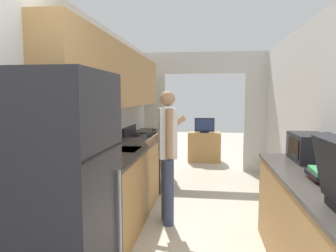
# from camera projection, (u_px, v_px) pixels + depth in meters

# --- Properties ---
(wall_left) EXTENTS (0.38, 7.66, 2.50)m
(wall_left) POSITION_uv_depth(u_px,v_px,m) (102.00, 101.00, 3.69)
(wall_left) COLOR silver
(wall_left) RESTS_ON ground_plane
(wall_right) EXTENTS (0.06, 7.66, 2.50)m
(wall_right) POSITION_uv_depth(u_px,v_px,m) (334.00, 130.00, 2.97)
(wall_right) COLOR silver
(wall_right) RESTS_ON ground_plane
(wall_far_with_doorway) EXTENTS (2.97, 0.06, 2.50)m
(wall_far_with_doorway) POSITION_uv_depth(u_px,v_px,m) (204.00, 103.00, 6.33)
(wall_far_with_doorway) COLOR silver
(wall_far_with_doorway) RESTS_ON ground_plane
(counter_left) EXTENTS (0.62, 3.96, 0.92)m
(counter_left) POSITION_uv_depth(u_px,v_px,m) (127.00, 180.00, 4.01)
(counter_left) COLOR #B2844C
(counter_left) RESTS_ON ground_plane
(counter_right) EXTENTS (0.62, 2.33, 0.92)m
(counter_right) POSITION_uv_depth(u_px,v_px,m) (324.00, 240.00, 2.33)
(counter_right) COLOR #B2844C
(counter_right) RESTS_ON ground_plane
(refrigerator) EXTENTS (0.77, 0.70, 1.74)m
(refrigerator) POSITION_uv_depth(u_px,v_px,m) (50.00, 209.00, 1.90)
(refrigerator) COLOR black
(refrigerator) RESTS_ON ground_plane
(range_oven) EXTENTS (0.66, 0.80, 1.06)m
(range_oven) POSITION_uv_depth(u_px,v_px,m) (146.00, 161.00, 5.20)
(range_oven) COLOR black
(range_oven) RESTS_ON ground_plane
(person) EXTENTS (0.53, 0.44, 1.65)m
(person) POSITION_uv_depth(u_px,v_px,m) (167.00, 153.00, 3.69)
(person) COLOR #384266
(person) RESTS_ON ground_plane
(microwave) EXTENTS (0.33, 0.53, 0.28)m
(microwave) POSITION_uv_depth(u_px,v_px,m) (309.00, 147.00, 3.04)
(microwave) COLOR black
(microwave) RESTS_ON counter_right
(book_stack) EXTENTS (0.22, 0.30, 0.09)m
(book_stack) POSITION_uv_depth(u_px,v_px,m) (325.00, 175.00, 2.34)
(book_stack) COLOR red
(book_stack) RESTS_ON counter_right
(tv_cabinet) EXTENTS (0.78, 0.42, 0.71)m
(tv_cabinet) POSITION_uv_depth(u_px,v_px,m) (204.00, 147.00, 7.25)
(tv_cabinet) COLOR #B2844C
(tv_cabinet) RESTS_ON ground_plane
(television) EXTENTS (0.47, 0.16, 0.35)m
(television) POSITION_uv_depth(u_px,v_px,m) (205.00, 125.00, 7.15)
(television) COLOR black
(television) RESTS_ON tv_cabinet
(knife) EXTENTS (0.08, 0.32, 0.02)m
(knife) POSITION_uv_depth(u_px,v_px,m) (154.00, 130.00, 5.82)
(knife) COLOR #B7B7BC
(knife) RESTS_ON counter_left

